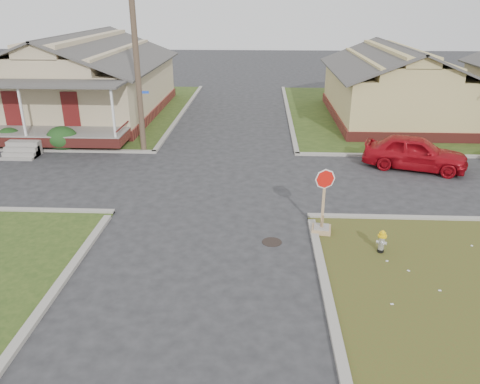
{
  "coord_description": "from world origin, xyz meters",
  "views": [
    {
      "loc": [
        1.81,
        -13.76,
        7.22
      ],
      "look_at": [
        1.1,
        1.0,
        1.1
      ],
      "focal_mm": 35.0,
      "sensor_mm": 36.0,
      "label": 1
    }
  ],
  "objects_px": {
    "utility_pole": "(136,57)",
    "stop_sign": "(322,219)",
    "fire_hydrant": "(382,240)",
    "red_sedan": "(415,152)"
  },
  "relations": [
    {
      "from": "utility_pole",
      "to": "stop_sign",
      "type": "relative_size",
      "value": 4.06
    },
    {
      "from": "utility_pole",
      "to": "red_sedan",
      "type": "xyz_separation_m",
      "value": [
        12.98,
        -2.04,
        -3.89
      ]
    },
    {
      "from": "fire_hydrant",
      "to": "red_sedan",
      "type": "height_order",
      "value": "red_sedan"
    },
    {
      "from": "fire_hydrant",
      "to": "red_sedan",
      "type": "distance_m",
      "value": 8.55
    },
    {
      "from": "utility_pole",
      "to": "stop_sign",
      "type": "height_order",
      "value": "utility_pole"
    },
    {
      "from": "fire_hydrant",
      "to": "stop_sign",
      "type": "distance_m",
      "value": 2.09
    },
    {
      "from": "utility_pole",
      "to": "stop_sign",
      "type": "distance_m",
      "value": 12.54
    },
    {
      "from": "red_sedan",
      "to": "fire_hydrant",
      "type": "bearing_deg",
      "value": 176.44
    },
    {
      "from": "stop_sign",
      "to": "fire_hydrant",
      "type": "bearing_deg",
      "value": -29.37
    },
    {
      "from": "utility_pole",
      "to": "fire_hydrant",
      "type": "bearing_deg",
      "value": -45.69
    }
  ]
}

